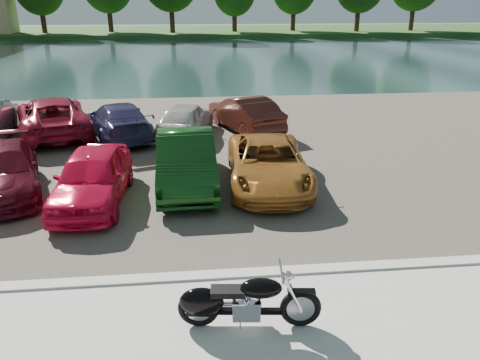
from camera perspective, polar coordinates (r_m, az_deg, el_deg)
The scene contains 14 objects.
ground at distance 7.75m, azimuth 0.48°, elevation -20.04°, with size 200.00×200.00×0.00m, color #595447.
kerb at distance 9.31m, azimuth -0.91°, elevation -11.60°, with size 60.00×0.30×0.14m, color #B7B5AC.
parking_lot at distance 17.56m, azimuth -3.53°, elevation 4.32°, with size 60.00×18.00×0.04m, color #433D36.
river at distance 46.08m, azimuth -5.25°, elevation 14.78°, with size 120.00×40.00×0.00m, color #1A2F2E.
far_bank at distance 77.94m, azimuth -5.71°, elevation 17.59°, with size 120.00×24.00×0.60m, color #1F4318.
motorcycle at distance 7.78m, azimuth -0.48°, elevation -14.60°, with size 2.33×0.75×1.05m.
car_3 at distance 14.44m, azimuth -26.91°, elevation 1.00°, with size 1.81×4.46×1.30m, color #4D0B19.
car_4 at distance 12.86m, azimuth -17.54°, elevation 0.37°, with size 1.69×4.19×1.43m, color red.
car_5 at distance 13.46m, azimuth -6.56°, elevation 2.39°, with size 1.61×4.61×1.52m, color #103B11.
car_6 at distance 13.45m, azimuth 3.44°, elevation 2.05°, with size 2.21×4.78×1.33m, color #AE6D28.
car_10 at distance 19.99m, azimuth -21.88°, elevation 7.22°, with size 2.50×5.43×1.51m, color maroon.
car_11 at distance 18.78m, azimuth -14.54°, elevation 7.04°, with size 1.92×4.73×1.37m, color navy.
car_12 at distance 18.60m, azimuth -6.65°, elevation 7.40°, with size 1.59×3.96×1.35m, color silver.
car_13 at distance 19.26m, azimuth 0.60°, elevation 8.11°, with size 1.49×4.28×1.41m, color #481A13.
Camera 1 is at (-0.66, -5.79, 5.11)m, focal length 35.00 mm.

